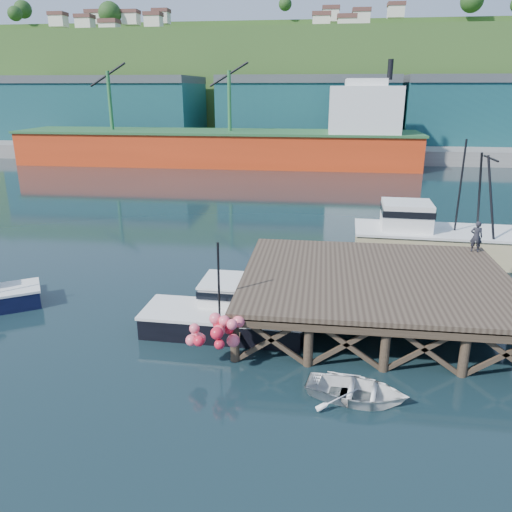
% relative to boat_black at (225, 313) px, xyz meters
% --- Properties ---
extents(ground, '(300.00, 300.00, 0.00)m').
position_rel_boat_black_xyz_m(ground, '(1.09, 2.13, -0.80)').
color(ground, black).
rests_on(ground, ground).
extents(wharf, '(12.00, 10.00, 2.62)m').
position_rel_boat_black_xyz_m(wharf, '(6.59, 1.95, 1.14)').
color(wharf, brown).
rests_on(wharf, ground).
extents(far_quay, '(160.00, 40.00, 2.00)m').
position_rel_boat_black_xyz_m(far_quay, '(1.09, 72.13, 0.20)').
color(far_quay, gray).
rests_on(far_quay, ground).
extents(warehouse_left, '(32.00, 16.00, 9.00)m').
position_rel_boat_black_xyz_m(warehouse_left, '(-33.91, 67.13, 5.70)').
color(warehouse_left, '#195153').
rests_on(warehouse_left, far_quay).
extents(warehouse_mid, '(28.00, 16.00, 9.00)m').
position_rel_boat_black_xyz_m(warehouse_mid, '(1.09, 67.13, 5.70)').
color(warehouse_mid, '#195153').
rests_on(warehouse_mid, far_quay).
extents(warehouse_right, '(30.00, 16.00, 9.00)m').
position_rel_boat_black_xyz_m(warehouse_right, '(31.09, 67.13, 5.70)').
color(warehouse_right, '#195153').
rests_on(warehouse_right, far_quay).
extents(cargo_ship, '(55.50, 10.00, 13.75)m').
position_rel_boat_black_xyz_m(cargo_ship, '(-7.38, 50.13, 2.52)').
color(cargo_ship, red).
rests_on(cargo_ship, ground).
extents(hillside, '(220.00, 50.00, 22.00)m').
position_rel_boat_black_xyz_m(hillside, '(1.09, 102.13, 10.20)').
color(hillside, '#2D511E').
rests_on(hillside, ground).
extents(boat_black, '(7.09, 5.98, 4.34)m').
position_rel_boat_black_xyz_m(boat_black, '(0.00, 0.00, 0.00)').
color(boat_black, black).
rests_on(boat_black, ground).
extents(trawler, '(11.19, 4.42, 7.39)m').
position_rel_boat_black_xyz_m(trawler, '(11.47, 11.29, 0.72)').
color(trawler, '#CCBB84').
rests_on(trawler, ground).
extents(dinghy, '(3.85, 3.06, 0.72)m').
position_rel_boat_black_xyz_m(dinghy, '(5.47, -4.61, -0.44)').
color(dinghy, white).
rests_on(dinghy, ground).
extents(dockworker, '(0.66, 0.51, 1.63)m').
position_rel_boat_black_xyz_m(dockworker, '(11.99, 6.27, 2.14)').
color(dockworker, black).
rests_on(dockworker, wharf).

